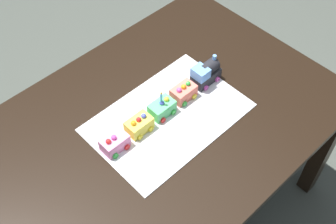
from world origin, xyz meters
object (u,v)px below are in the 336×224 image
Objects in this scene: cake_car_caboose_coral at (183,92)px; cake_car_tanker_bubblegum at (115,143)px; dining_table at (162,135)px; cake_car_flatbed_mint_green at (162,108)px; cake_locomotive at (206,73)px; birthday_candle at (161,97)px; cake_car_hopper_lemon at (139,125)px.

cake_car_caboose_coral is 1.00× the size of cake_car_tanker_bubblegum.
cake_car_flatbed_mint_green is at bearing -137.49° from dining_table.
cake_car_tanker_bubblegum is (0.48, -0.00, -0.02)m from cake_locomotive.
cake_car_caboose_coral is at bearing 180.00° from cake_car_tanker_bubblegum.
birthday_candle is at bearing 0.00° from cake_car_flatbed_mint_green.
cake_car_flatbed_mint_green is (0.25, -0.00, -0.02)m from cake_locomotive.
cake_car_caboose_coral is at bearing 180.00° from cake_car_hopper_lemon.
cake_car_caboose_coral is at bearing 180.00° from birthday_candle.
dining_table is 0.21m from birthday_candle.
cake_car_flatbed_mint_green is 1.00× the size of cake_car_hopper_lemon.
cake_car_tanker_bubblegum is 0.24m from birthday_candle.
cake_car_flatbed_mint_green is (-0.02, -0.02, 0.14)m from dining_table.
birthday_candle is at bearing 0.00° from cake_car_caboose_coral.
cake_locomotive is at bearing 180.00° from cake_car_tanker_bubblegum.
cake_car_hopper_lemon is at bearing -0.00° from cake_locomotive.
cake_car_tanker_bubblegum is 1.77× the size of birthday_candle.
cake_locomotive is 0.25m from cake_car_flatbed_mint_green.
dining_table is 0.20m from cake_car_caboose_coral.
cake_car_hopper_lemon is 1.77× the size of birthday_candle.
cake_locomotive is at bearing 180.00° from cake_car_hopper_lemon.
cake_car_tanker_bubblegum is (0.22, -0.02, 0.14)m from dining_table.
dining_table is 14.00× the size of cake_car_flatbed_mint_green.
birthday_candle reaches higher than cake_car_flatbed_mint_green.
dining_table is 0.31m from cake_locomotive.
dining_table is 14.00× the size of cake_car_tanker_bubblegum.
cake_car_tanker_bubblegum is at bearing -4.75° from dining_table.
cake_car_flatbed_mint_green reaches higher than dining_table.
cake_locomotive reaches higher than cake_car_flatbed_mint_green.
cake_car_caboose_coral is 1.00× the size of cake_car_flatbed_mint_green.
cake_car_hopper_lemon is (0.36, -0.00, -0.02)m from cake_locomotive.
cake_locomotive is 2.48× the size of birthday_candle.
cake_car_flatbed_mint_green is at bearing -0.00° from cake_locomotive.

